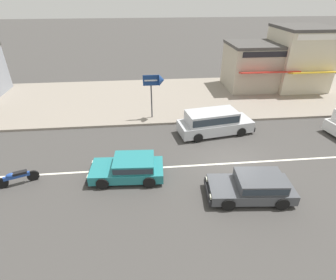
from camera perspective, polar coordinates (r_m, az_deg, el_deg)
ground_plane at (r=14.73m, az=13.48°, el=-4.97°), size 160.00×160.00×0.00m
lane_centre_stripe at (r=14.73m, az=13.48°, el=-4.96°), size 50.40×0.14×0.01m
kerb_strip at (r=23.26m, az=6.08°, el=9.39°), size 68.00×10.00×0.15m
hatchback_teal_1 at (r=13.18m, az=-8.37°, el=-5.90°), size 3.76×2.00×1.10m
hatchback_dark_grey_2 at (r=12.54m, az=18.13°, el=-9.48°), size 3.97×2.09×1.10m
minivan_silver_3 at (r=17.11m, az=9.88°, el=3.98°), size 5.06×2.45×1.56m
motorcycle_2 at (r=14.63m, az=-30.09°, el=-7.01°), size 1.83×0.86×0.80m
arrow_signboard at (r=18.18m, az=-1.96°, el=12.53°), size 1.45×0.79×3.13m
shopfront_corner_warung at (r=27.49m, az=26.54°, el=15.76°), size 4.59×5.46×5.31m
shopfront_far_kios at (r=26.15m, az=19.00°, el=15.08°), size 5.68×4.97×3.96m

